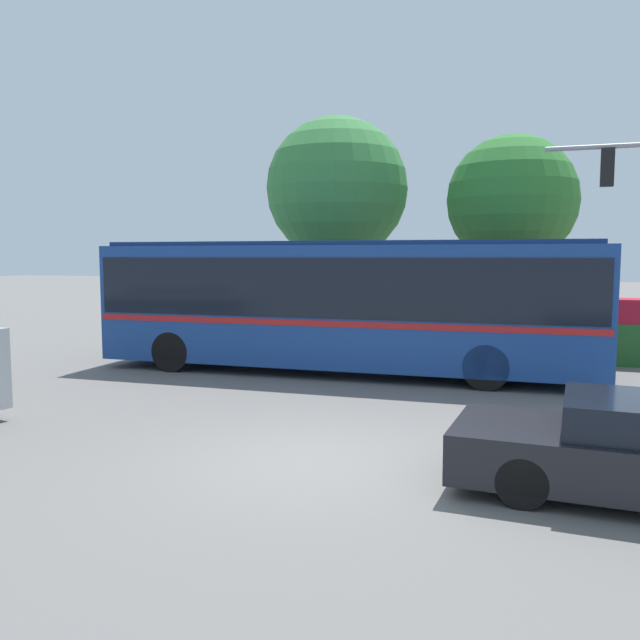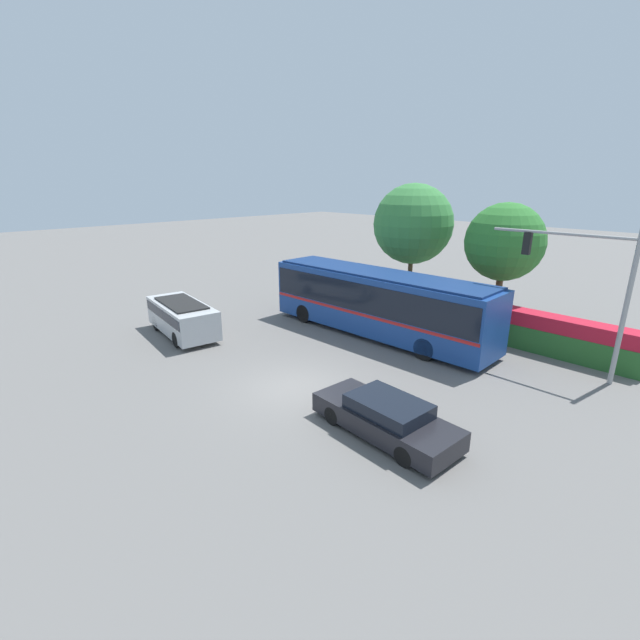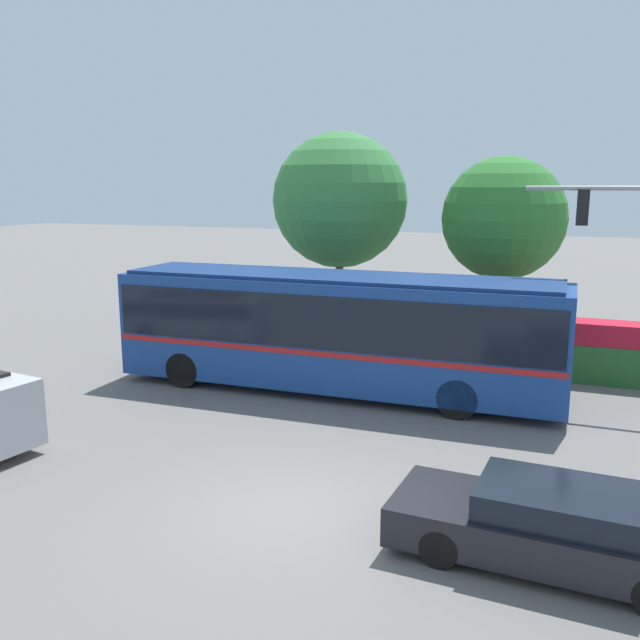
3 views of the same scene
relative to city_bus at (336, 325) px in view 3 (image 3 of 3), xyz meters
name	(u,v)px [view 3 (image 3 of 3)]	position (x,y,z in m)	size (l,w,h in m)	color
ground_plane	(289,510)	(1.66, -6.92, -1.83)	(140.00, 140.00, 0.00)	slate
city_bus	(336,325)	(0.00, 0.00, 0.00)	(12.17, 2.84, 3.22)	navy
sedan_foreground	(552,527)	(6.00, -7.02, -1.25)	(4.81, 2.06, 1.21)	black
flowering_hedge	(565,349)	(5.80, 3.62, -0.98)	(9.75, 1.06, 1.74)	#286028
street_tree_left	(340,201)	(-1.80, 5.30, 3.20)	(4.60, 4.60, 7.34)	brown
street_tree_centre	(504,219)	(3.69, 5.25, 2.68)	(3.87, 3.87, 6.47)	brown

